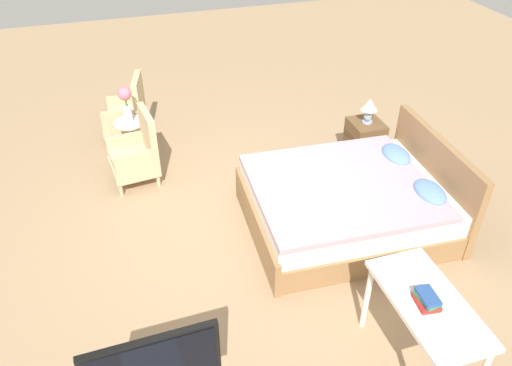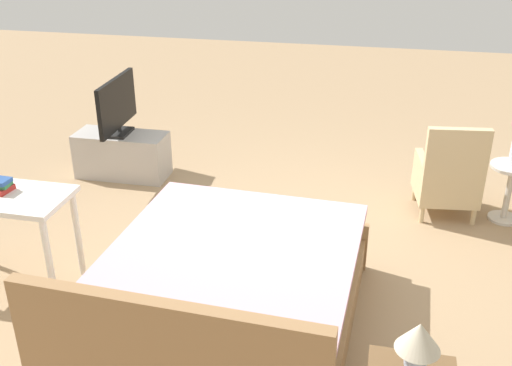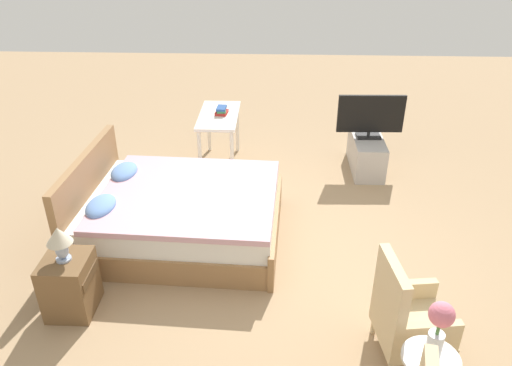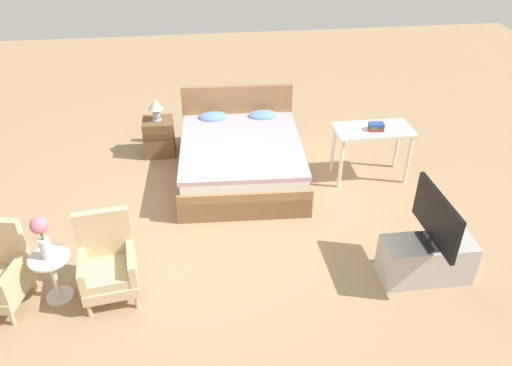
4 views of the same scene
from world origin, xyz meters
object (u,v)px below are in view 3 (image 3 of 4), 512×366
at_px(vanity_desk, 219,122).
at_px(nightstand, 70,285).
at_px(table_lamp, 59,239).
at_px(tv_stand, 366,153).
at_px(armchair_by_window_right, 407,318).
at_px(flower_vase, 439,326).
at_px(book_stack, 222,111).
at_px(bed, 178,214).
at_px(tv_flatscreen, 371,116).

bearing_deg(vanity_desk, nightstand, 160.59).
xyz_separation_m(table_lamp, tv_stand, (2.91, -3.06, -0.54)).
bearing_deg(nightstand, armchair_by_window_right, -97.74).
xyz_separation_m(armchair_by_window_right, tv_stand, (3.30, -0.19, -0.14)).
distance_m(flower_vase, tv_stand, 3.89).
bearing_deg(table_lamp, book_stack, -20.00).
bearing_deg(flower_vase, nightstand, 72.14).
bearing_deg(table_lamp, nightstand, -90.00).
xyz_separation_m(flower_vase, book_stack, (3.88, 1.82, -0.03)).
bearing_deg(vanity_desk, bed, 171.35).
xyz_separation_m(bed, table_lamp, (-1.16, 0.77, 0.48)).
bearing_deg(bed, tv_stand, -52.81).
distance_m(bed, tv_stand, 2.89).
bearing_deg(nightstand, flower_vase, -107.86).
height_order(flower_vase, nightstand, flower_vase).
bearing_deg(table_lamp, flower_vase, -107.86).
relative_size(nightstand, book_stack, 2.68).
xyz_separation_m(bed, book_stack, (1.79, -0.31, 0.51)).
height_order(vanity_desk, book_stack, book_stack).
height_order(bed, armchair_by_window_right, bed).
xyz_separation_m(flower_vase, table_lamp, (0.93, 2.89, -0.07)).
height_order(armchair_by_window_right, table_lamp, armchair_by_window_right).
bearing_deg(vanity_desk, tv_stand, -90.77).
bearing_deg(bed, book_stack, -9.79).
xyz_separation_m(nightstand, tv_stand, (2.91, -3.06, -0.04)).
distance_m(bed, book_stack, 1.88).
height_order(flower_vase, tv_stand, flower_vase).
bearing_deg(tv_flatscreen, flower_vase, 177.44).
relative_size(tv_stand, book_stack, 4.59).
height_order(bed, vanity_desk, bed).
height_order(tv_flatscreen, book_stack, tv_flatscreen).
xyz_separation_m(nightstand, table_lamp, (0.00, 0.00, 0.49)).
relative_size(bed, vanity_desk, 2.08).
bearing_deg(book_stack, nightstand, 160.02).
distance_m(tv_flatscreen, vanity_desk, 2.03).
bearing_deg(flower_vase, tv_flatscreen, -2.56).
relative_size(tv_stand, tv_flatscreen, 1.09).
relative_size(table_lamp, tv_flatscreen, 0.37).
height_order(nightstand, book_stack, book_stack).
relative_size(armchair_by_window_right, table_lamp, 2.79).
distance_m(table_lamp, tv_flatscreen, 4.22).
bearing_deg(tv_stand, bed, 127.19).
xyz_separation_m(flower_vase, tv_stand, (3.84, -0.17, -0.60)).
bearing_deg(table_lamp, armchair_by_window_right, -97.73).
bearing_deg(vanity_desk, book_stack, -67.10).
height_order(bed, tv_stand, bed).
bearing_deg(nightstand, bed, -33.32).
bearing_deg(book_stack, tv_flatscreen, -91.19).
height_order(armchair_by_window_right, tv_stand, armchair_by_window_right).
bearing_deg(nightstand, tv_stand, -46.50).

